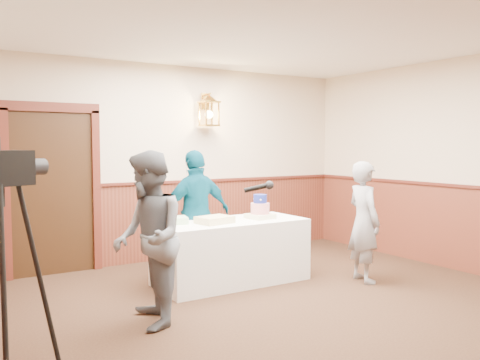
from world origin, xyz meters
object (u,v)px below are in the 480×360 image
object	(u,v)px
display_table	(231,251)
assistant_p	(197,214)
sheet_cake_yellow	(215,220)
tv_camera_rig	(3,283)
interviewer	(148,239)
sheet_cake_green	(173,220)
baker	(364,222)
tiered_cake	(260,209)

from	to	relation	value
display_table	assistant_p	bearing A→B (deg)	118.75
sheet_cake_yellow	tv_camera_rig	xyz separation A→B (m)	(-2.41, -1.40, -0.06)
display_table	interviewer	world-z (taller)	interviewer
sheet_cake_yellow	interviewer	xyz separation A→B (m)	(-1.13, -0.80, 0.02)
sheet_cake_green	tv_camera_rig	world-z (taller)	tv_camera_rig
assistant_p	tv_camera_rig	bearing A→B (deg)	34.07
baker	assistant_p	bearing A→B (deg)	64.97
assistant_p	baker	bearing A→B (deg)	138.44
baker	assistant_p	distance (m)	2.05
sheet_cake_green	assistant_p	world-z (taller)	assistant_p
display_table	assistant_p	xyz separation A→B (m)	(-0.24, 0.44, 0.42)
assistant_p	interviewer	bearing A→B (deg)	44.46
tiered_cake	tv_camera_rig	world-z (taller)	tv_camera_rig
sheet_cake_yellow	tv_camera_rig	world-z (taller)	tv_camera_rig
tiered_cake	sheet_cake_yellow	size ratio (longest dim) A/B	0.83
sheet_cake_green	assistant_p	size ratio (longest dim) A/B	0.20
sheet_cake_yellow	display_table	bearing A→B (deg)	15.08
sheet_cake_yellow	sheet_cake_green	bearing A→B (deg)	151.18
tiered_cake	sheet_cake_yellow	distance (m)	0.67
display_table	baker	world-z (taller)	baker
tiered_cake	baker	size ratio (longest dim) A/B	0.22
interviewer	assistant_p	size ratio (longest dim) A/B	1.01
interviewer	tiered_cake	bearing A→B (deg)	128.65
interviewer	tv_camera_rig	world-z (taller)	tv_camera_rig
interviewer	assistant_p	bearing A→B (deg)	152.17
sheet_cake_yellow	tv_camera_rig	bearing A→B (deg)	-149.90
display_table	tiered_cake	size ratio (longest dim) A/B	5.57
display_table	sheet_cake_green	world-z (taller)	sheet_cake_green
sheet_cake_green	assistant_p	xyz separation A→B (m)	(0.45, 0.28, 0.01)
assistant_p	tiered_cake	bearing A→B (deg)	139.17
sheet_cake_yellow	baker	distance (m)	1.81
tiered_cake	interviewer	world-z (taller)	interviewer
sheet_cake_green	interviewer	size ratio (longest dim) A/B	0.20
display_table	tv_camera_rig	xyz separation A→B (m)	(-2.68, -1.47, 0.35)
baker	tv_camera_rig	world-z (taller)	tv_camera_rig
sheet_cake_yellow	assistant_p	xyz separation A→B (m)	(0.03, 0.51, 0.01)
display_table	tv_camera_rig	world-z (taller)	tv_camera_rig
sheet_cake_yellow	interviewer	world-z (taller)	interviewer
sheet_cake_yellow	sheet_cake_green	world-z (taller)	sheet_cake_yellow
assistant_p	tv_camera_rig	xyz separation A→B (m)	(-2.44, -1.91, -0.07)
sheet_cake_green	baker	distance (m)	2.29
sheet_cake_yellow	assistant_p	world-z (taller)	assistant_p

